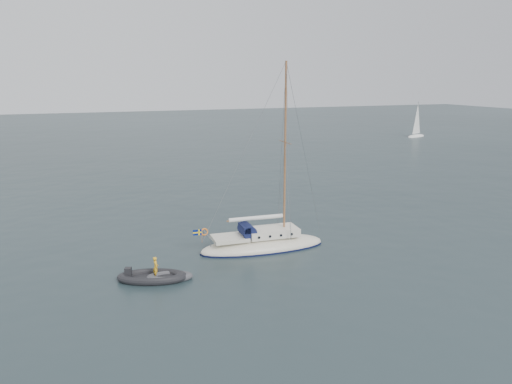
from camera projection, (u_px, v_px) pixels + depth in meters
name	position (u px, v px, depth m)	size (l,w,h in m)	color
ground	(245.00, 258.00, 32.94)	(300.00, 300.00, 0.00)	black
sailboat	(263.00, 235.00, 34.54)	(9.34, 2.80, 13.30)	white
dinghy	(170.00, 277.00, 29.39)	(2.73, 1.23, 0.39)	#49494D
rib	(152.00, 277.00, 29.27)	(4.16, 1.89, 1.47)	black
distant_yacht_b	(417.00, 121.00, 99.15)	(5.57, 2.97, 7.38)	silver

